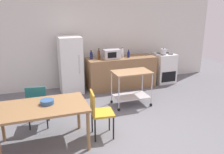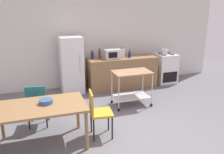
{
  "view_description": "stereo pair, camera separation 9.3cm",
  "coord_description": "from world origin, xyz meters",
  "views": [
    {
      "loc": [
        -1.64,
        -3.72,
        2.42
      ],
      "look_at": [
        0.12,
        1.2,
        0.8
      ],
      "focal_mm": 38.81,
      "sensor_mm": 36.0,
      "label": 1
    },
    {
      "loc": [
        -1.55,
        -3.75,
        2.42
      ],
      "look_at": [
        0.12,
        1.2,
        0.8
      ],
      "focal_mm": 38.81,
      "sensor_mm": 36.0,
      "label": 2
    }
  ],
  "objects": [
    {
      "name": "refrigerator",
      "position": [
        -0.55,
        2.7,
        0.78
      ],
      "size": [
        0.6,
        0.63,
        1.55
      ],
      "color": "white",
      "rests_on": "ground_plane"
    },
    {
      "name": "bottle_sesame_oil",
      "position": [
        1.09,
        2.53,
        0.99
      ],
      "size": [
        0.07,
        0.07,
        0.23
      ],
      "color": "navy",
      "rests_on": "kitchen_counter"
    },
    {
      "name": "microwave",
      "position": [
        0.59,
        2.59,
        1.03
      ],
      "size": [
        0.46,
        0.35,
        0.26
      ],
      "color": "silver",
      "rests_on": "kitchen_counter"
    },
    {
      "name": "fruit_bowl",
      "position": [
        -1.4,
        0.25,
        0.79
      ],
      "size": [
        0.23,
        0.23,
        0.07
      ],
      "primitive_type": "cylinder",
      "color": "#33598C",
      "rests_on": "dining_table"
    },
    {
      "name": "bottle_wine",
      "position": [
        0.03,
        2.67,
        1.0
      ],
      "size": [
        0.08,
        0.08,
        0.25
      ],
      "color": "navy",
      "rests_on": "kitchen_counter"
    },
    {
      "name": "kitchen_cart",
      "position": [
        0.66,
        1.31,
        0.57
      ],
      "size": [
        0.91,
        0.57,
        0.85
      ],
      "color": "#A37A51",
      "rests_on": "ground_plane"
    },
    {
      "name": "dining_table",
      "position": [
        -1.49,
        0.19,
        0.67
      ],
      "size": [
        1.5,
        0.9,
        0.75
      ],
      "color": "olive",
      "rests_on": "ground_plane"
    },
    {
      "name": "back_wall",
      "position": [
        0.0,
        3.2,
        1.45
      ],
      "size": [
        8.4,
        0.12,
        2.9
      ],
      "primitive_type": "cube",
      "color": "silver",
      "rests_on": "ground_plane"
    },
    {
      "name": "stove_oven",
      "position": [
        2.35,
        2.62,
        0.45
      ],
      "size": [
        0.6,
        0.61,
        0.92
      ],
      "color": "white",
      "rests_on": "ground_plane"
    },
    {
      "name": "kitchen_counter",
      "position": [
        0.9,
        2.6,
        0.45
      ],
      "size": [
        2.0,
        0.64,
        0.9
      ],
      "primitive_type": "cube",
      "color": "olive",
      "rests_on": "ground_plane"
    },
    {
      "name": "chair_teal",
      "position": [
        -1.55,
        0.91,
        0.52
      ],
      "size": [
        0.46,
        0.46,
        0.89
      ],
      "rotation": [
        0.0,
        0.0,
        2.98
      ],
      "color": "#1E666B",
      "rests_on": "ground_plane"
    },
    {
      "name": "kettle",
      "position": [
        2.23,
        2.52,
        1.0
      ],
      "size": [
        0.24,
        0.17,
        0.19
      ],
      "color": "silver",
      "rests_on": "stove_oven"
    },
    {
      "name": "bottle_vinegar",
      "position": [
        0.93,
        2.59,
        1.03
      ],
      "size": [
        0.08,
        0.08,
        0.29
      ],
      "color": "silver",
      "rests_on": "kitchen_counter"
    },
    {
      "name": "ground_plane",
      "position": [
        0.0,
        0.0,
        0.0
      ],
      "size": [
        12.0,
        12.0,
        0.0
      ],
      "primitive_type": "plane",
      "color": "slate"
    },
    {
      "name": "chair_mustard",
      "position": [
        -0.51,
        0.16,
        0.52
      ],
      "size": [
        0.44,
        0.44,
        0.89
      ],
      "rotation": [
        0.0,
        0.0,
        1.46
      ],
      "color": "gold",
      "rests_on": "ground_plane"
    },
    {
      "name": "bottle_soda",
      "position": [
        0.22,
        2.57,
        1.03
      ],
      "size": [
        0.07,
        0.07,
        0.31
      ],
      "color": "#4C2D19",
      "rests_on": "kitchen_counter"
    }
  ]
}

